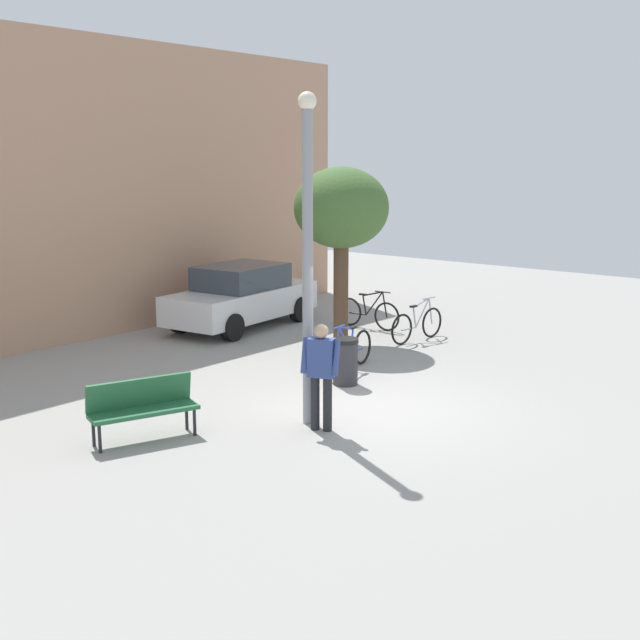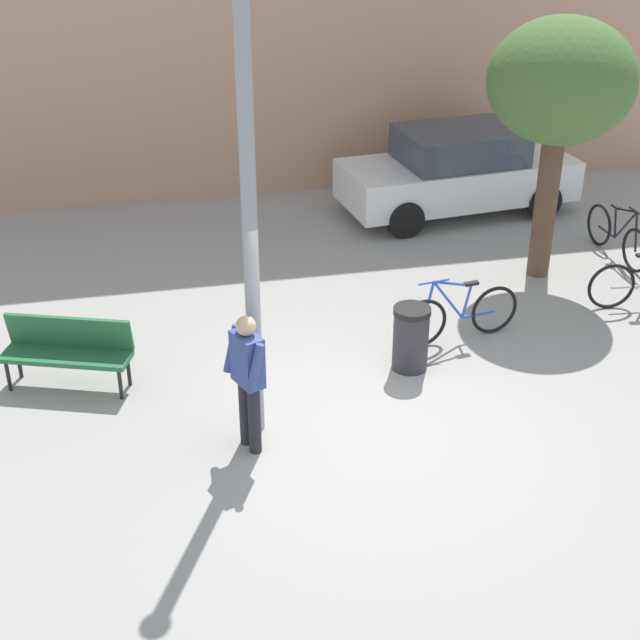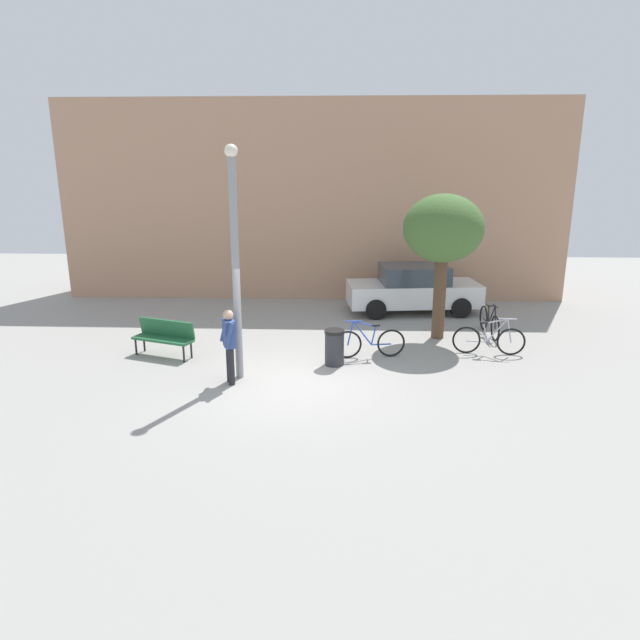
# 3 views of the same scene
# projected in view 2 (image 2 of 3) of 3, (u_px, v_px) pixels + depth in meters

# --- Properties ---
(ground_plane) EXTENTS (36.00, 36.00, 0.00)m
(ground_plane) POSITION_uv_depth(u_px,v_px,m) (364.00, 426.00, 10.57)
(ground_plane) COLOR gray
(building_facade) EXTENTS (17.63, 2.00, 6.83)m
(building_facade) POSITION_uv_depth(u_px,v_px,m) (247.00, 1.00, 16.72)
(building_facade) COLOR tan
(building_facade) RESTS_ON ground_plane
(lamppost) EXTENTS (0.28, 0.28, 5.08)m
(lamppost) POSITION_uv_depth(u_px,v_px,m) (249.00, 204.00, 9.25)
(lamppost) COLOR gray
(lamppost) RESTS_ON ground_plane
(person_by_lamppost) EXTENTS (0.44, 0.63, 1.67)m
(person_by_lamppost) POSITION_uv_depth(u_px,v_px,m) (248.00, 374.00, 9.75)
(person_by_lamppost) COLOR #232328
(person_by_lamppost) RESTS_ON ground_plane
(park_bench) EXTENTS (1.67, 0.98, 0.92)m
(park_bench) POSITION_uv_depth(u_px,v_px,m) (68.00, 347.00, 11.12)
(park_bench) COLOR #236038
(park_bench) RESTS_ON ground_plane
(plaza_tree) EXTENTS (2.13, 2.13, 3.94)m
(plaza_tree) POSITION_uv_depth(u_px,v_px,m) (561.00, 85.00, 12.87)
(plaza_tree) COLOR brown
(plaza_tree) RESTS_ON ground_plane
(bicycle_black) EXTENTS (0.14, 1.81, 0.97)m
(bicycle_black) POSITION_uv_depth(u_px,v_px,m) (617.00, 236.00, 14.64)
(bicycle_black) COLOR black
(bicycle_black) RESTS_ON ground_plane
(bicycle_blue) EXTENTS (1.80, 0.32, 0.97)m
(bicycle_blue) POSITION_uv_depth(u_px,v_px,m) (458.00, 315.00, 12.21)
(bicycle_blue) COLOR black
(bicycle_blue) RESTS_ON ground_plane
(parked_car_white) EXTENTS (4.36, 2.18, 1.55)m
(parked_car_white) POSITION_uv_depth(u_px,v_px,m) (458.00, 171.00, 16.27)
(parked_car_white) COLOR silver
(parked_car_white) RESTS_ON ground_plane
(trash_bin) EXTENTS (0.48, 0.48, 0.87)m
(trash_bin) POSITION_uv_depth(u_px,v_px,m) (411.00, 338.00, 11.53)
(trash_bin) COLOR #2D2D33
(trash_bin) RESTS_ON ground_plane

